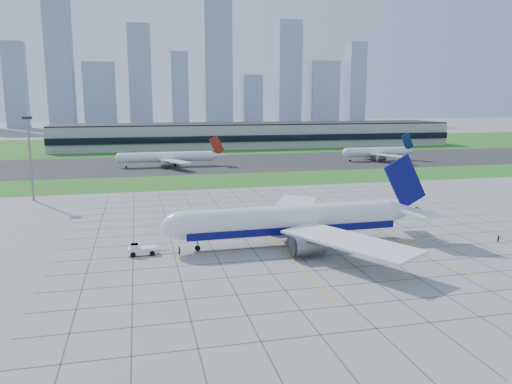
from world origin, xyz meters
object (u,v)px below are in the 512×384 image
Objects in this scene: crew_near at (179,251)px; distant_jet_1 at (168,157)px; pushback_tug at (141,250)px; distant_jet_2 at (377,152)px; light_mast at (29,148)px; airliner at (293,220)px; crew_far at (499,239)px.

crew_near is 0.04× the size of distant_jet_1.
distant_jet_2 is at bearing 47.44° from pushback_tug.
light_mast is 167.53m from distant_jet_2.
distant_jet_2 is (151.06, 71.49, -11.70)m from light_mast.
distant_jet_2 is at bearing -0.42° from distant_jet_1.
distant_jet_1 is 105.47m from distant_jet_2.
light_mast is at bearing 61.18° from crew_near.
pushback_tug is 180.75m from distant_jet_2.
distant_jet_1 is at bearing 96.29° from airliner.
light_mast is 0.60× the size of distant_jet_2.
pushback_tug is at bearing -131.39° from distant_jet_2.
airliner is 161.05m from distant_jet_2.
pushback_tug is at bearing -63.77° from light_mast.
crew_far is at bearing -64.86° from crew_near.
airliner is at bearing -45.10° from light_mast.
distant_jet_2 reaches higher than crew_far.
airliner is 137.02m from distant_jet_1.
distant_jet_2 is at bearing 55.85° from airliner.
airliner is at bearing -0.29° from pushback_tug.
distant_jet_1 is 1.13× the size of distant_jet_2.
light_mast is 0.43× the size of airliner.
airliner is 37.45× the size of crew_far.
pushback_tug is at bearing -179.56° from crew_far.
light_mast is at bearing -154.67° from distant_jet_2.
crew_near is (7.42, -2.31, -0.06)m from pushback_tug.
crew_near is 68.20m from crew_far.
airliner is (63.38, -63.60, -11.08)m from light_mast.
airliner reaches higher than crew_far.
airliner is at bearing -52.69° from crew_near.
airliner is at bearing 174.95° from crew_far.
distant_jet_1 reaches higher than crew_far.
crew_far is at bearing -7.98° from pushback_tug.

